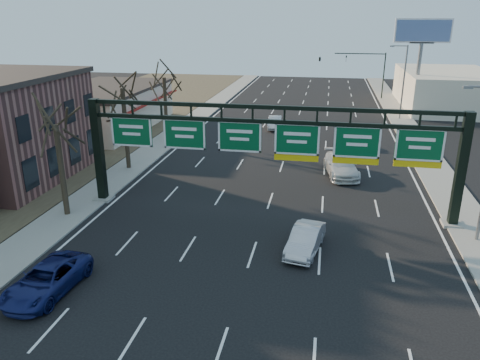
% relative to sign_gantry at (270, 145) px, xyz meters
% --- Properties ---
extents(ground, '(160.00, 160.00, 0.00)m').
position_rel_sign_gantry_xyz_m(ground, '(-0.16, -8.00, -4.63)').
color(ground, black).
rests_on(ground, ground).
extents(sidewalk_left, '(3.00, 120.00, 0.12)m').
position_rel_sign_gantry_xyz_m(sidewalk_left, '(-12.96, 12.00, -4.57)').
color(sidewalk_left, gray).
rests_on(sidewalk_left, ground).
extents(sidewalk_right, '(3.00, 120.00, 0.12)m').
position_rel_sign_gantry_xyz_m(sidewalk_right, '(12.64, 12.00, -4.57)').
color(sidewalk_right, gray).
rests_on(sidewalk_right, ground).
extents(dirt_strip_left, '(21.00, 120.00, 0.06)m').
position_rel_sign_gantry_xyz_m(dirt_strip_left, '(-25.16, 12.00, -4.60)').
color(dirt_strip_left, '#473D2B').
rests_on(dirt_strip_left, ground).
extents(lane_markings, '(21.60, 120.00, 0.01)m').
position_rel_sign_gantry_xyz_m(lane_markings, '(-0.16, 12.00, -4.62)').
color(lane_markings, white).
rests_on(lane_markings, ground).
extents(sign_gantry, '(24.60, 1.20, 7.20)m').
position_rel_sign_gantry_xyz_m(sign_gantry, '(0.00, 0.00, 0.00)').
color(sign_gantry, black).
rests_on(sign_gantry, ground).
extents(cream_strip, '(10.90, 18.40, 4.70)m').
position_rel_sign_gantry_xyz_m(cream_strip, '(-21.64, 21.00, -2.27)').
color(cream_strip, '#C1B6A0').
rests_on(cream_strip, ground).
extents(building_right_distant, '(12.00, 20.00, 5.00)m').
position_rel_sign_gantry_xyz_m(building_right_distant, '(19.84, 42.00, -2.13)').
color(building_right_distant, '#C1B6A0').
rests_on(building_right_distant, ground).
extents(tree_gantry, '(3.60, 3.60, 8.48)m').
position_rel_sign_gantry_xyz_m(tree_gantry, '(-12.96, -3.00, 2.48)').
color(tree_gantry, '#2C2518').
rests_on(tree_gantry, sidewalk_left).
extents(tree_mid, '(3.60, 3.60, 9.24)m').
position_rel_sign_gantry_xyz_m(tree_mid, '(-12.96, 7.00, 3.23)').
color(tree_mid, '#2C2518').
rests_on(tree_mid, sidewalk_left).
extents(tree_far, '(3.60, 3.60, 8.86)m').
position_rel_sign_gantry_xyz_m(tree_far, '(-12.96, 17.00, 2.86)').
color(tree_far, '#2C2518').
rests_on(tree_far, sidewalk_left).
extents(streetlight_far, '(2.15, 0.22, 9.00)m').
position_rel_sign_gantry_xyz_m(streetlight_far, '(12.31, 32.00, 0.45)').
color(streetlight_far, slate).
rests_on(streetlight_far, sidewalk_right).
extents(billboard_right, '(7.00, 0.50, 12.00)m').
position_rel_sign_gantry_xyz_m(billboard_right, '(14.84, 36.98, 4.43)').
color(billboard_right, slate).
rests_on(billboard_right, ground).
extents(traffic_signal_mast, '(10.16, 0.54, 7.00)m').
position_rel_sign_gantry_xyz_m(traffic_signal_mast, '(5.53, 47.00, 0.87)').
color(traffic_signal_mast, black).
rests_on(traffic_signal_mast, ground).
extents(car_blue_suv, '(2.63, 5.10, 1.38)m').
position_rel_sign_gantry_xyz_m(car_blue_suv, '(-9.09, -11.45, -3.94)').
color(car_blue_suv, navy).
rests_on(car_blue_suv, ground).
extents(car_silver_sedan, '(2.21, 4.42, 1.39)m').
position_rel_sign_gantry_xyz_m(car_silver_sedan, '(2.67, -5.07, -3.93)').
color(car_silver_sedan, '#B8B8BD').
rests_on(car_silver_sedan, ground).
extents(car_white_wagon, '(3.22, 5.92, 1.63)m').
position_rel_sign_gantry_xyz_m(car_white_wagon, '(4.83, 8.66, -3.81)').
color(car_white_wagon, silver).
rests_on(car_white_wagon, ground).
extents(car_grey_far, '(1.62, 3.98, 1.35)m').
position_rel_sign_gantry_xyz_m(car_grey_far, '(5.72, 17.56, -3.95)').
color(car_grey_far, '#46494C').
rests_on(car_grey_far, ground).
extents(car_silver_distant, '(1.67, 4.26, 1.38)m').
position_rel_sign_gantry_xyz_m(car_silver_distant, '(-2.40, 24.18, -3.94)').
color(car_silver_distant, '#B3B4B8').
rests_on(car_silver_distant, ground).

